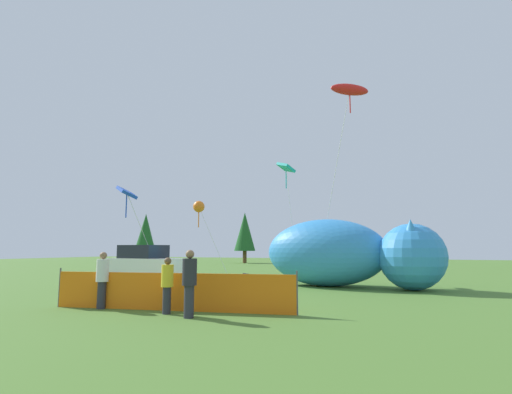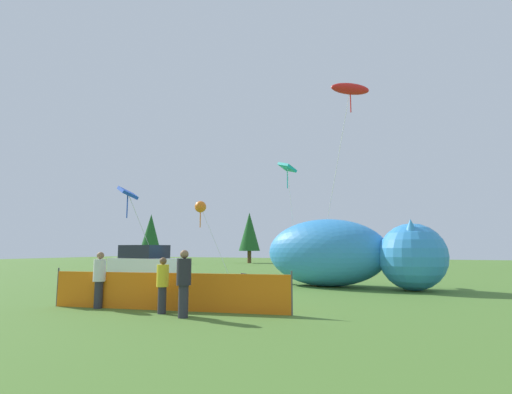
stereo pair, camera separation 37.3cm
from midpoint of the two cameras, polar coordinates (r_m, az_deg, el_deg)
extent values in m
plane|color=#4C752D|center=(17.38, -7.18, -13.54)|extent=(120.00, 120.00, 0.00)
cube|color=white|center=(21.47, -14.89, -9.93)|extent=(4.13, 2.15, 1.11)
cube|color=#1E232D|center=(21.59, -15.19, -7.53)|extent=(2.35, 1.80, 0.67)
cylinder|color=black|center=(21.28, -10.96, -11.43)|extent=(0.68, 0.31, 0.66)
cylinder|color=black|center=(20.06, -14.08, -11.60)|extent=(0.68, 0.31, 0.66)
cylinder|color=black|center=(22.95, -15.69, -10.99)|extent=(0.68, 0.31, 0.66)
cylinder|color=black|center=(21.82, -18.82, -11.07)|extent=(0.68, 0.31, 0.66)
cube|color=black|center=(15.78, -1.93, -12.60)|extent=(0.75, 0.75, 0.03)
cube|color=black|center=(15.87, -1.07, -11.71)|extent=(0.40, 0.36, 0.48)
cylinder|color=#A5A5AD|center=(15.51, -2.38, -13.52)|extent=(0.02, 0.02, 0.45)
cylinder|color=#A5A5AD|center=(15.92, -3.03, -13.36)|extent=(0.02, 0.02, 0.45)
cylinder|color=#A5A5AD|center=(15.69, -0.82, -13.46)|extent=(0.02, 0.02, 0.45)
cylinder|color=#A5A5AD|center=(16.10, -1.51, -13.30)|extent=(0.02, 0.02, 0.45)
ellipsoid|color=#338CD8|center=(20.71, 10.47, -7.80)|extent=(6.63, 4.15, 3.37)
ellipsoid|color=white|center=(20.73, 10.52, -9.90)|extent=(4.29, 3.02, 1.52)
sphere|color=#338CD8|center=(19.70, 21.99, -7.92)|extent=(3.03, 3.03, 3.03)
cone|color=#338CD8|center=(20.47, 21.86, -4.48)|extent=(0.85, 0.85, 0.91)
cone|color=#338CD8|center=(18.95, 21.77, -4.30)|extent=(0.85, 0.85, 0.91)
cube|color=orange|center=(12.91, -11.88, -13.08)|extent=(7.72, 1.32, 1.14)
cylinder|color=#4C4C51|center=(14.97, -25.82, -11.49)|extent=(0.05, 0.05, 1.25)
cylinder|color=#4C4C51|center=(11.81, 6.06, -13.47)|extent=(0.05, 0.05, 1.25)
cylinder|color=#2D2D38|center=(13.95, -20.85, -12.93)|extent=(0.26, 0.26, 0.85)
cylinder|color=silver|center=(13.89, -20.70, -9.75)|extent=(0.39, 0.39, 0.70)
sphere|color=#8C6647|center=(13.87, -20.61, -7.83)|extent=(0.23, 0.23, 0.23)
cylinder|color=#2D2D38|center=(11.52, -9.40, -14.50)|extent=(0.27, 0.27, 0.88)
cylinder|color=#26262D|center=(11.45, -9.32, -10.50)|extent=(0.40, 0.40, 0.73)
sphere|color=#8C6647|center=(11.43, -9.27, -8.07)|extent=(0.24, 0.24, 0.24)
cylinder|color=#2D2D38|center=(12.34, -12.41, -14.20)|extent=(0.24, 0.24, 0.77)
cylinder|color=yellow|center=(12.27, -12.32, -10.91)|extent=(0.35, 0.35, 0.64)
sphere|color=brown|center=(12.25, -12.27, -8.92)|extent=(0.21, 0.21, 0.21)
cylinder|color=silver|center=(21.05, 11.52, 1.79)|extent=(1.89, 0.92, 10.36)
ellipsoid|color=red|center=(22.70, 13.78, 14.77)|extent=(2.13, 1.68, 0.65)
cylinder|color=red|center=(22.45, 13.84, 13.11)|extent=(0.06, 0.06, 1.20)
cylinder|color=silver|center=(24.46, -5.39, -6.49)|extent=(2.33, 0.25, 4.50)
sphere|color=orange|center=(25.25, -7.52, -1.39)|extent=(0.72, 0.72, 0.72)
cylinder|color=orange|center=(25.19, -7.55, -2.97)|extent=(0.06, 0.06, 1.20)
cylinder|color=silver|center=(23.35, 5.73, -3.60)|extent=(1.03, 1.24, 6.81)
cube|color=#19B2B2|center=(24.52, 4.92, 4.25)|extent=(1.14, 1.21, 0.67)
cylinder|color=#19B2B2|center=(24.39, 4.94, 2.63)|extent=(0.06, 0.06, 1.20)
cylinder|color=silver|center=(21.80, -14.91, -5.84)|extent=(1.19, 1.84, 4.76)
cube|color=blue|center=(21.64, -17.38, 0.57)|extent=(1.12, 1.22, 0.75)
cylinder|color=blue|center=(21.56, -17.45, -1.27)|extent=(0.06, 0.06, 1.20)
cylinder|color=brown|center=(55.28, -14.73, -8.27)|extent=(0.49, 0.49, 1.54)
cone|color=#1E5623|center=(55.30, -14.62, -4.92)|extent=(2.71, 2.71, 4.93)
cylinder|color=brown|center=(52.21, -0.75, -8.56)|extent=(0.50, 0.50, 1.57)
cone|color=#1E5623|center=(52.24, -0.75, -4.95)|extent=(2.76, 2.76, 5.01)
camera|label=1|loc=(0.19, -89.47, -0.07)|focal=28.00mm
camera|label=2|loc=(0.19, 90.53, 0.07)|focal=28.00mm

